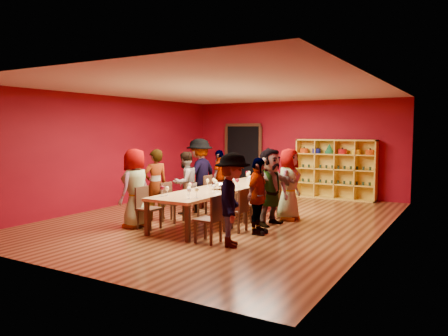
# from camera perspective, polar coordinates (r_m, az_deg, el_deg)

# --- Properties ---
(room_shell) EXTENTS (7.10, 9.10, 3.04)m
(room_shell) POSITION_cam_1_polar(r_m,az_deg,el_deg) (10.12, -0.02, 1.70)
(room_shell) COLOR #572F17
(room_shell) RESTS_ON ground
(tasting_table) EXTENTS (1.10, 4.50, 0.75)m
(tasting_table) POSITION_cam_1_polar(r_m,az_deg,el_deg) (10.20, -0.02, -2.80)
(tasting_table) COLOR tan
(tasting_table) RESTS_ON ground
(doorway) EXTENTS (1.40, 0.17, 2.30)m
(doorway) POSITION_cam_1_polar(r_m,az_deg,el_deg) (14.89, 2.61, 1.30)
(doorway) COLOR black
(doorway) RESTS_ON ground
(shelving_unit) EXTENTS (2.40, 0.40, 1.80)m
(shelving_unit) POSITION_cam_1_polar(r_m,az_deg,el_deg) (13.60, 14.39, 0.20)
(shelving_unit) COLOR gold
(shelving_unit) RESTS_ON ground
(chair_person_left_0) EXTENTS (0.42, 0.42, 0.89)m
(chair_person_left_0) POSITION_cam_1_polar(r_m,az_deg,el_deg) (9.38, -10.16, -4.83)
(chair_person_left_0) COLOR #321C10
(chair_person_left_0) RESTS_ON ground
(person_left_0) EXTENTS (0.51, 0.86, 1.69)m
(person_left_0) POSITION_cam_1_polar(r_m,az_deg,el_deg) (9.51, -11.52, -2.59)
(person_left_0) COLOR silver
(person_left_0) RESTS_ON ground
(chair_person_left_1) EXTENTS (0.42, 0.42, 0.89)m
(chair_person_left_1) POSITION_cam_1_polar(r_m,az_deg,el_deg) (10.01, -7.06, -4.16)
(chair_person_left_1) COLOR #321C10
(chair_person_left_1) RESTS_ON ground
(person_left_1) EXTENTS (0.64, 0.72, 1.64)m
(person_left_1) POSITION_cam_1_polar(r_m,az_deg,el_deg) (10.22, -8.93, -2.15)
(person_left_1) COLOR #5775B3
(person_left_1) RESTS_ON ground
(chair_person_left_2) EXTENTS (0.42, 0.42, 0.89)m
(chair_person_left_2) POSITION_cam_1_polar(r_m,az_deg,el_deg) (10.77, -4.00, -3.49)
(chair_person_left_2) COLOR #321C10
(chair_person_left_2) RESTS_ON ground
(person_left_2) EXTENTS (0.54, 0.81, 1.55)m
(person_left_2) POSITION_cam_1_polar(r_m,az_deg,el_deg) (10.88, -5.10, -1.93)
(person_left_2) COLOR silver
(person_left_2) RESTS_ON ground
(chair_person_left_3) EXTENTS (0.42, 0.42, 0.89)m
(chair_person_left_3) POSITION_cam_1_polar(r_m,az_deg,el_deg) (11.47, -1.64, -2.96)
(chair_person_left_3) COLOR #321C10
(chair_person_left_3) RESTS_ON ground
(person_left_3) EXTENTS (0.57, 1.23, 1.85)m
(person_left_3) POSITION_cam_1_polar(r_m,az_deg,el_deg) (11.62, -3.20, -0.72)
(person_left_3) COLOR #C6848F
(person_left_3) RESTS_ON ground
(chair_person_left_4) EXTENTS (0.42, 0.42, 0.89)m
(chair_person_left_4) POSITION_cam_1_polar(r_m,az_deg,el_deg) (12.38, 0.98, -2.37)
(chair_person_left_4) COLOR #321C10
(chair_person_left_4) RESTS_ON ground
(person_left_4) EXTENTS (0.55, 0.94, 1.51)m
(person_left_4) POSITION_cam_1_polar(r_m,az_deg,el_deg) (12.55, -0.56, -1.07)
(person_left_4) COLOR pink
(person_left_4) RESTS_ON ground
(chair_person_right_0) EXTENTS (0.42, 0.42, 0.89)m
(chair_person_right_0) POSITION_cam_1_polar(r_m,az_deg,el_deg) (8.08, -1.61, -6.33)
(chair_person_right_0) COLOR #321C10
(chair_person_right_0) RESTS_ON ground
(person_right_0) EXTENTS (0.86, 1.18, 1.68)m
(person_right_0) POSITION_cam_1_polar(r_m,az_deg,el_deg) (7.80, 1.12, -4.16)
(person_right_0) COLOR beige
(person_right_0) RESTS_ON ground
(chair_person_right_1) EXTENTS (0.42, 0.42, 0.89)m
(chair_person_right_1) POSITION_cam_1_polar(r_m,az_deg,el_deg) (8.97, 1.94, -5.20)
(chair_person_right_1) COLOR #321C10
(chair_person_right_1) RESTS_ON ground
(person_right_1) EXTENTS (0.50, 0.94, 1.54)m
(person_right_1) POSITION_cam_1_polar(r_m,az_deg,el_deg) (8.73, 4.43, -3.68)
(person_right_1) COLOR #577EB3
(person_right_1) RESTS_ON ground
(chair_person_right_2) EXTENTS (0.42, 0.42, 0.89)m
(chair_person_right_2) POSITION_cam_1_polar(r_m,az_deg,el_deg) (9.76, 4.46, -4.37)
(chair_person_right_2) COLOR #321C10
(chair_person_right_2) RESTS_ON ground
(person_right_2) EXTENTS (0.77, 1.63, 1.70)m
(person_right_2) POSITION_cam_1_polar(r_m,az_deg,el_deg) (9.59, 6.05, -2.43)
(person_right_2) COLOR #5F93C5
(person_right_2) RESTS_ON ground
(chair_person_right_3) EXTENTS (0.42, 0.42, 0.89)m
(chair_person_right_3) POSITION_cam_1_polar(r_m,az_deg,el_deg) (10.42, 6.22, -3.79)
(chair_person_right_3) COLOR #321C10
(chair_person_right_3) RESTS_ON ground
(person_right_3) EXTENTS (0.46, 0.82, 1.66)m
(person_right_3) POSITION_cam_1_polar(r_m,az_deg,el_deg) (10.21, 8.45, -2.12)
(person_right_3) COLOR #4A4B4F
(person_right_3) RESTS_ON ground
(wine_glass_0) EXTENTS (0.09, 0.09, 0.22)m
(wine_glass_0) POSITION_cam_1_polar(r_m,az_deg,el_deg) (11.89, 3.27, -0.67)
(wine_glass_0) COLOR white
(wine_glass_0) RESTS_ON tasting_table
(wine_glass_1) EXTENTS (0.07, 0.07, 0.18)m
(wine_glass_1) POSITION_cam_1_polar(r_m,az_deg,el_deg) (9.23, -1.37, -2.50)
(wine_glass_1) COLOR white
(wine_glass_1) RESTS_ON tasting_table
(wine_glass_2) EXTENTS (0.09, 0.09, 0.21)m
(wine_glass_2) POSITION_cam_1_polar(r_m,az_deg,el_deg) (10.13, 1.75, -1.69)
(wine_glass_2) COLOR white
(wine_glass_2) RESTS_ON tasting_table
(wine_glass_3) EXTENTS (0.09, 0.09, 0.21)m
(wine_glass_3) POSITION_cam_1_polar(r_m,az_deg,el_deg) (10.73, 3.38, -1.32)
(wine_glass_3) COLOR white
(wine_glass_3) RESTS_ON tasting_table
(wine_glass_4) EXTENTS (0.09, 0.09, 0.22)m
(wine_glass_4) POSITION_cam_1_polar(r_m,az_deg,el_deg) (8.86, -8.08, -2.66)
(wine_glass_4) COLOR white
(wine_glass_4) RESTS_ON tasting_table
(wine_glass_5) EXTENTS (0.08, 0.08, 0.19)m
(wine_glass_5) POSITION_cam_1_polar(r_m,az_deg,el_deg) (10.22, -2.17, -1.71)
(wine_glass_5) COLOR white
(wine_glass_5) RESTS_ON tasting_table
(wine_glass_6) EXTENTS (0.09, 0.09, 0.22)m
(wine_glass_6) POSITION_cam_1_polar(r_m,az_deg,el_deg) (8.49, -4.59, -2.95)
(wine_glass_6) COLOR white
(wine_glass_6) RESTS_ON tasting_table
(wine_glass_7) EXTENTS (0.09, 0.09, 0.22)m
(wine_glass_7) POSITION_cam_1_polar(r_m,az_deg,el_deg) (11.87, 3.03, -0.67)
(wine_glass_7) COLOR white
(wine_glass_7) RESTS_ON tasting_table
(wine_glass_8) EXTENTS (0.07, 0.07, 0.18)m
(wine_glass_8) POSITION_cam_1_polar(r_m,az_deg,el_deg) (10.98, 4.14, -1.32)
(wine_glass_8) COLOR white
(wine_glass_8) RESTS_ON tasting_table
(wine_glass_9) EXTENTS (0.09, 0.09, 0.22)m
(wine_glass_9) POSITION_cam_1_polar(r_m,az_deg,el_deg) (10.48, 1.53, -1.42)
(wine_glass_9) COLOR white
(wine_glass_9) RESTS_ON tasting_table
(wine_glass_10) EXTENTS (0.09, 0.09, 0.22)m
(wine_glass_10) POSITION_cam_1_polar(r_m,az_deg,el_deg) (11.13, 0.66, -1.05)
(wine_glass_10) COLOR white
(wine_glass_10) RESTS_ON tasting_table
(wine_glass_11) EXTENTS (0.07, 0.07, 0.18)m
(wine_glass_11) POSITION_cam_1_polar(r_m,az_deg,el_deg) (11.03, 0.35, -1.25)
(wine_glass_11) COLOR white
(wine_glass_11) RESTS_ON tasting_table
(wine_glass_12) EXTENTS (0.07, 0.07, 0.18)m
(wine_glass_12) POSITION_cam_1_polar(r_m,az_deg,el_deg) (10.42, -1.37, -1.61)
(wine_glass_12) COLOR white
(wine_glass_12) RESTS_ON tasting_table
(wine_glass_13) EXTENTS (0.07, 0.07, 0.18)m
(wine_glass_13) POSITION_cam_1_polar(r_m,az_deg,el_deg) (9.02, -4.63, -2.68)
(wine_glass_13) COLOR white
(wine_glass_13) RESTS_ON tasting_table
(wine_glass_14) EXTENTS (0.09, 0.09, 0.22)m
(wine_glass_14) POSITION_cam_1_polar(r_m,az_deg,el_deg) (10.03, 1.21, -1.72)
(wine_glass_14) COLOR white
(wine_glass_14) RESTS_ON tasting_table
(wine_glass_15) EXTENTS (0.09, 0.09, 0.22)m
(wine_glass_15) POSITION_cam_1_polar(r_m,az_deg,el_deg) (8.58, -3.59, -2.88)
(wine_glass_15) COLOR white
(wine_glass_15) RESTS_ON tasting_table
(wine_glass_16) EXTENTS (0.08, 0.08, 0.19)m
(wine_glass_16) POSITION_cam_1_polar(r_m,az_deg,el_deg) (9.60, -4.37, -2.17)
(wine_glass_16) COLOR white
(wine_glass_16) RESTS_ON tasting_table
(wine_glass_17) EXTENTS (0.08, 0.08, 0.19)m
(wine_glass_17) POSITION_cam_1_polar(r_m,az_deg,el_deg) (8.94, -7.44, -2.72)
(wine_glass_17) COLOR white
(wine_glass_17) RESTS_ON tasting_table
(wine_glass_18) EXTENTS (0.09, 0.09, 0.22)m
(wine_glass_18) POSITION_cam_1_polar(r_m,az_deg,el_deg) (9.85, -1.15, -1.85)
(wine_glass_18) COLOR white
(wine_glass_18) RESTS_ON tasting_table
(wine_glass_19) EXTENTS (0.09, 0.09, 0.22)m
(wine_glass_19) POSITION_cam_1_polar(r_m,az_deg,el_deg) (9.40, -0.93, -2.19)
(wine_glass_19) COLOR white
(wine_glass_19) RESTS_ON tasting_table
(wine_glass_20) EXTENTS (0.08, 0.08, 0.19)m
(wine_glass_20) POSITION_cam_1_polar(r_m,az_deg,el_deg) (9.53, -4.48, -2.23)
(wine_glass_20) COLOR white
(wine_glass_20) RESTS_ON tasting_table
(wine_glass_21) EXTENTS (0.07, 0.07, 0.18)m
(wine_glass_21) POSITION_cam_1_polar(r_m,az_deg,el_deg) (11.67, 6.22, -0.94)
(wine_glass_21) COLOR white
(wine_glass_21) RESTS_ON tasting_table
(wine_glass_22) EXTENTS (0.09, 0.09, 0.22)m
(wine_glass_22) POSITION_cam_1_polar(r_m,az_deg,el_deg) (11.44, 3.13, -0.89)
(wine_glass_22) COLOR white
(wine_glass_22) RESTS_ON tasting_table
(wine_glass_23) EXTENTS (0.08, 0.08, 0.20)m
(wine_glass_23) POSITION_cam_1_polar(r_m,az_deg,el_deg) (11.50, 5.74, -0.97)
(wine_glass_23) COLOR white
(wine_glass_23) RESTS_ON tasting_table
(spittoon_bowl) EXTENTS (0.33, 0.33, 0.18)m
(spittoon_bowl) POSITION_cam_1_polar(r_m,az_deg,el_deg) (9.82, -0.70, -2.35)
(spittoon_bowl) COLOR #B8BABF
(spittoon_bowl) RESTS_ON tasting_table
(carafe_a) EXTENTS (0.11, 0.11, 0.24)m
(carafe_a) POSITION_cam_1_polar(r_m,az_deg,el_deg) (10.55, 0.60, -1.67)
(carafe_a) COLOR white
(carafe_a) RESTS_ON tasting_table
(carafe_b) EXTENTS (0.12, 0.12, 0.27)m
(carafe_b) POSITION_cam_1_polar(r_m,az_deg,el_deg) (9.78, 0.56, -2.12)
(carafe_b) COLOR white
(carafe_b) RESTS_ON tasting_table
(wine_bottle) EXTENTS (0.09, 0.09, 0.30)m
(wine_bottle) POSITION_cam_1_polar(r_m,az_deg,el_deg) (11.82, 5.16, -0.94)
(wine_bottle) COLOR #163D18
(wine_bottle) RESTS_ON tasting_table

